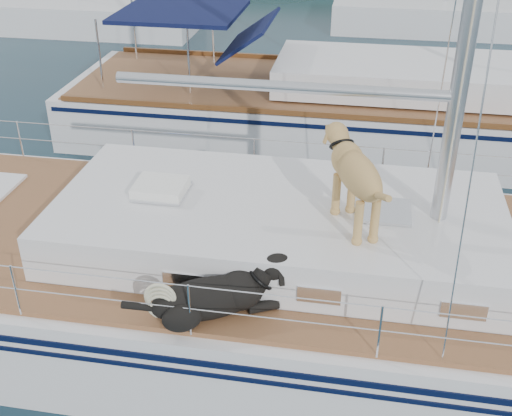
# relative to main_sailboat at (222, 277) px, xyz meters

# --- Properties ---
(ground) EXTENTS (120.00, 120.00, 0.00)m
(ground) POSITION_rel_main_sailboat_xyz_m (-0.10, 0.01, -0.68)
(ground) COLOR black
(ground) RESTS_ON ground
(main_sailboat) EXTENTS (12.00, 3.92, 14.01)m
(main_sailboat) POSITION_rel_main_sailboat_xyz_m (0.00, 0.00, 0.00)
(main_sailboat) COLOR silver
(main_sailboat) RESTS_ON ground
(neighbor_sailboat) EXTENTS (11.00, 3.50, 13.30)m
(neighbor_sailboat) POSITION_rel_main_sailboat_xyz_m (1.10, 6.23, -0.06)
(neighbor_sailboat) COLOR silver
(neighbor_sailboat) RESTS_ON ground
(bg_boat_west) EXTENTS (8.00, 3.00, 11.65)m
(bg_boat_west) POSITION_rel_main_sailboat_xyz_m (-8.10, 14.01, -0.24)
(bg_boat_west) COLOR silver
(bg_boat_west) RESTS_ON ground
(bg_boat_center) EXTENTS (7.20, 3.00, 11.65)m
(bg_boat_center) POSITION_rel_main_sailboat_xyz_m (3.90, 16.01, -0.23)
(bg_boat_center) COLOR silver
(bg_boat_center) RESTS_ON ground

